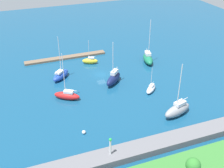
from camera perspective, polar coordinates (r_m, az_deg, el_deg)
name	(u,v)px	position (r m, az deg, el deg)	size (l,w,h in m)	color
water	(101,75)	(82.95, -2.11, 1.89)	(160.00, 160.00, 0.00)	navy
pier_dock	(66,58)	(93.90, -9.16, 5.21)	(26.05, 2.25, 0.62)	brown
breakwater	(156,145)	(57.77, 8.65, -11.86)	(61.25, 3.99, 1.50)	slate
harbor_beacon	(110,145)	(52.73, -0.33, -12.05)	(0.56, 0.56, 3.73)	silver
park_tree_east	(193,166)	(48.73, 15.82, -15.33)	(2.42, 2.42, 5.37)	brown
sailboat_red_lone_south	(67,95)	(71.98, -8.92, -2.23)	(6.66, 5.36, 12.35)	red
sailboat_green_inner_mooring	(148,58)	(90.38, 7.15, 5.08)	(4.46, 7.79, 13.75)	#19724C
sailboat_white_off_beacon	(151,89)	(75.12, 7.75, -0.93)	(4.66, 4.51, 6.95)	white
sailboat_blue_west_end	(61,75)	(81.47, -10.15, 1.78)	(6.39, 6.42, 12.28)	#2347B2
sailboat_navy_by_breakwater	(114,78)	(77.76, 0.31, 1.13)	(6.71, 6.56, 12.09)	#141E4C
sailboat_yellow_lone_north	(90,61)	(89.28, -4.38, 4.62)	(5.10, 3.32, 7.63)	yellow
sailboat_gray_along_channel	(177,110)	(66.90, 12.89, -5.01)	(7.92, 4.48, 13.05)	gray
mooring_buoy_white	(84,132)	(60.89, -5.63, -9.50)	(0.80, 0.80, 0.80)	white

